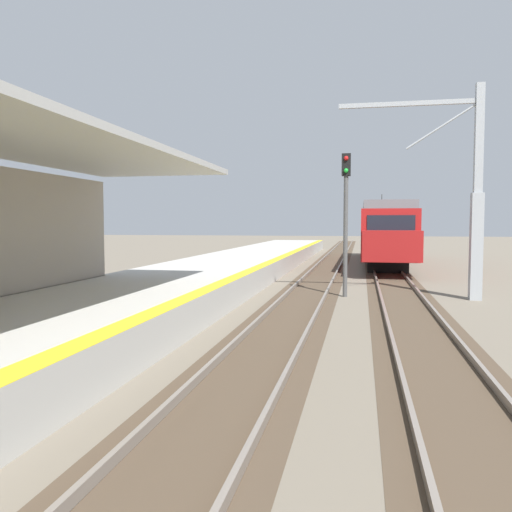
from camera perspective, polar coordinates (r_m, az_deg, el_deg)
station_platform at (r=16.03m, az=-12.30°, el=-4.59°), size 5.00×80.00×0.91m
track_pair_nearest_platform at (r=18.83m, az=5.18°, el=-4.54°), size 2.34×120.00×0.16m
track_pair_middle at (r=18.78m, az=15.59°, el=-4.68°), size 2.34×120.00×0.16m
approaching_train at (r=35.59m, az=13.61°, el=2.65°), size 2.93×19.60×4.76m
rail_signal_post at (r=19.49m, az=9.66°, el=4.98°), size 0.32×0.34×5.20m
catenary_pylon_far_side at (r=19.94m, az=21.93°, el=5.91°), size 5.00×0.40×7.50m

